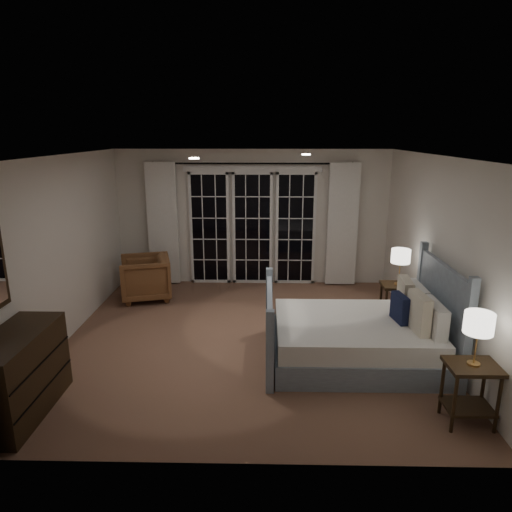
{
  "coord_description": "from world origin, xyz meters",
  "views": [
    {
      "loc": [
        0.25,
        -5.85,
        2.78
      ],
      "look_at": [
        0.11,
        0.54,
        1.05
      ],
      "focal_mm": 32.0,
      "sensor_mm": 36.0,
      "label": 1
    }
  ],
  "objects_px": {
    "lamp_left": "(479,324)",
    "lamp_right": "(401,257)",
    "armchair": "(145,278)",
    "nightstand_left": "(471,385)",
    "dresser": "(18,375)",
    "bed": "(359,336)",
    "nightstand_right": "(397,298)"
  },
  "relations": [
    {
      "from": "dresser",
      "to": "nightstand_right",
      "type": "bearing_deg",
      "value": 28.05
    },
    {
      "from": "lamp_left",
      "to": "dresser",
      "type": "height_order",
      "value": "lamp_left"
    },
    {
      "from": "nightstand_right",
      "to": "lamp_right",
      "type": "height_order",
      "value": "lamp_right"
    },
    {
      "from": "lamp_right",
      "to": "bed",
      "type": "bearing_deg",
      "value": -124.6
    },
    {
      "from": "lamp_left",
      "to": "bed",
      "type": "bearing_deg",
      "value": 122.77
    },
    {
      "from": "nightstand_left",
      "to": "dresser",
      "type": "xyz_separation_m",
      "value": [
        -4.48,
        0.06,
        0.02
      ]
    },
    {
      "from": "lamp_right",
      "to": "nightstand_right",
      "type": "bearing_deg",
      "value": 0.0
    },
    {
      "from": "lamp_left",
      "to": "dresser",
      "type": "relative_size",
      "value": 0.43
    },
    {
      "from": "bed",
      "to": "lamp_left",
      "type": "relative_size",
      "value": 4.07
    },
    {
      "from": "bed",
      "to": "dresser",
      "type": "relative_size",
      "value": 1.76
    },
    {
      "from": "lamp_right",
      "to": "armchair",
      "type": "relative_size",
      "value": 0.64
    },
    {
      "from": "lamp_left",
      "to": "nightstand_left",
      "type": "bearing_deg",
      "value": 90.0
    },
    {
      "from": "nightstand_right",
      "to": "lamp_left",
      "type": "xyz_separation_m",
      "value": [
        0.04,
        -2.43,
        0.65
      ]
    },
    {
      "from": "nightstand_left",
      "to": "lamp_left",
      "type": "relative_size",
      "value": 1.2
    },
    {
      "from": "lamp_left",
      "to": "armchair",
      "type": "relative_size",
      "value": 0.64
    },
    {
      "from": "nightstand_right",
      "to": "armchair",
      "type": "bearing_deg",
      "value": 166.19
    },
    {
      "from": "bed",
      "to": "nightstand_right",
      "type": "height_order",
      "value": "bed"
    },
    {
      "from": "lamp_left",
      "to": "nightstand_right",
      "type": "bearing_deg",
      "value": 90.9
    },
    {
      "from": "bed",
      "to": "nightstand_left",
      "type": "distance_m",
      "value": 1.53
    },
    {
      "from": "nightstand_left",
      "to": "lamp_left",
      "type": "distance_m",
      "value": 0.64
    },
    {
      "from": "dresser",
      "to": "armchair",
      "type": "bearing_deg",
      "value": 82.94
    },
    {
      "from": "nightstand_right",
      "to": "armchair",
      "type": "relative_size",
      "value": 0.76
    },
    {
      "from": "nightstand_right",
      "to": "dresser",
      "type": "bearing_deg",
      "value": -151.95
    },
    {
      "from": "bed",
      "to": "armchair",
      "type": "distance_m",
      "value": 3.87
    },
    {
      "from": "nightstand_left",
      "to": "lamp_right",
      "type": "height_order",
      "value": "lamp_right"
    },
    {
      "from": "bed",
      "to": "lamp_left",
      "type": "height_order",
      "value": "bed"
    },
    {
      "from": "nightstand_left",
      "to": "armchair",
      "type": "distance_m",
      "value": 5.31
    },
    {
      "from": "nightstand_left",
      "to": "armchair",
      "type": "xyz_separation_m",
      "value": [
        -4.06,
        3.42,
        -0.04
      ]
    },
    {
      "from": "nightstand_left",
      "to": "armchair",
      "type": "relative_size",
      "value": 0.77
    },
    {
      "from": "nightstand_right",
      "to": "armchair",
      "type": "height_order",
      "value": "armchair"
    },
    {
      "from": "lamp_left",
      "to": "lamp_right",
      "type": "height_order",
      "value": "lamp_left"
    },
    {
      "from": "bed",
      "to": "dresser",
      "type": "xyz_separation_m",
      "value": [
        -3.65,
        -1.22,
        0.11
      ]
    }
  ]
}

